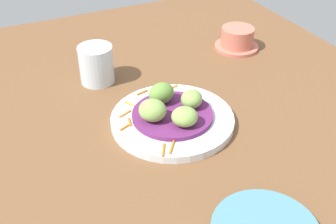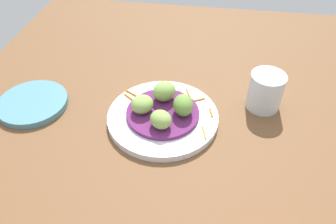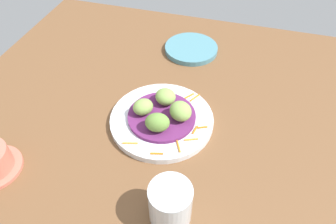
# 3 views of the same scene
# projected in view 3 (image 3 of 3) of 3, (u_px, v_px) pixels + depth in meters

# --- Properties ---
(table_surface) EXTENTS (1.10, 1.10, 0.02)m
(table_surface) POSITION_uv_depth(u_px,v_px,m) (166.00, 146.00, 0.69)
(table_surface) COLOR brown
(table_surface) RESTS_ON ground
(main_plate) EXTENTS (0.24, 0.24, 0.02)m
(main_plate) POSITION_uv_depth(u_px,v_px,m) (162.00, 120.00, 0.72)
(main_plate) COLOR silver
(main_plate) RESTS_ON table_surface
(cabbage_bed) EXTENTS (0.15, 0.15, 0.01)m
(cabbage_bed) POSITION_uv_depth(u_px,v_px,m) (162.00, 116.00, 0.71)
(cabbage_bed) COLOR #60235B
(cabbage_bed) RESTS_ON main_plate
(carrot_garnish) EXTENTS (0.21, 0.16, 0.00)m
(carrot_garnish) POSITION_uv_depth(u_px,v_px,m) (179.00, 127.00, 0.69)
(carrot_garnish) COLOR orange
(carrot_garnish) RESTS_ON main_plate
(guac_scoop_left) EXTENTS (0.05, 0.06, 0.04)m
(guac_scoop_left) POSITION_uv_depth(u_px,v_px,m) (157.00, 122.00, 0.66)
(guac_scoop_left) COLOR olive
(guac_scoop_left) RESTS_ON cabbage_bed
(guac_scoop_center) EXTENTS (0.07, 0.07, 0.04)m
(guac_scoop_center) POSITION_uv_depth(u_px,v_px,m) (181.00, 111.00, 0.68)
(guac_scoop_center) COLOR #84A851
(guac_scoop_center) RESTS_ON cabbage_bed
(guac_scoop_right) EXTENTS (0.06, 0.06, 0.04)m
(guac_scoop_right) POSITION_uv_depth(u_px,v_px,m) (165.00, 97.00, 0.72)
(guac_scoop_right) COLOR #84A851
(guac_scoop_right) RESTS_ON cabbage_bed
(guac_scoop_back) EXTENTS (0.06, 0.06, 0.03)m
(guac_scoop_back) POSITION_uv_depth(u_px,v_px,m) (143.00, 107.00, 0.70)
(guac_scoop_back) COLOR #84A851
(guac_scoop_back) RESTS_ON cabbage_bed
(side_plate_small) EXTENTS (0.15, 0.15, 0.01)m
(side_plate_small) POSITION_uv_depth(u_px,v_px,m) (191.00, 49.00, 0.92)
(side_plate_small) COLOR teal
(side_plate_small) RESTS_ON table_surface
(water_glass) EXTENTS (0.08, 0.08, 0.08)m
(water_glass) POSITION_uv_depth(u_px,v_px,m) (170.00, 204.00, 0.53)
(water_glass) COLOR silver
(water_glass) RESTS_ON table_surface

